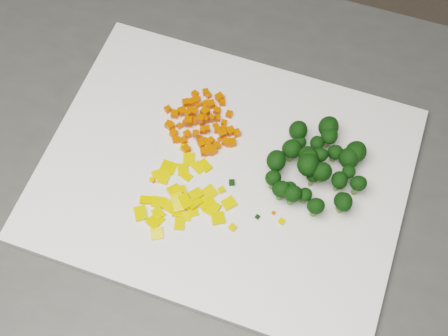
{
  "coord_description": "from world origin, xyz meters",
  "views": [
    {
      "loc": [
        0.37,
        -0.14,
        1.65
      ],
      "look_at": [
        0.35,
        0.24,
        0.92
      ],
      "focal_mm": 50.0,
      "sensor_mm": 36.0,
      "label": 1
    }
  ],
  "objects_px": {
    "cutting_board": "(224,174)",
    "broccoli_pile": "(315,163)",
    "carrot_pile": "(202,119)",
    "pepper_pile": "(183,194)",
    "counter_block": "(200,287)"
  },
  "relations": [
    {
      "from": "pepper_pile",
      "to": "carrot_pile",
      "type": "bearing_deg",
      "value": 81.28
    },
    {
      "from": "cutting_board",
      "to": "counter_block",
      "type": "bearing_deg",
      "value": -153.47
    },
    {
      "from": "pepper_pile",
      "to": "broccoli_pile",
      "type": "height_order",
      "value": "broccoli_pile"
    },
    {
      "from": "broccoli_pile",
      "to": "counter_block",
      "type": "bearing_deg",
      "value": -170.76
    },
    {
      "from": "counter_block",
      "to": "pepper_pile",
      "type": "height_order",
      "value": "pepper_pile"
    },
    {
      "from": "cutting_board",
      "to": "carrot_pile",
      "type": "relative_size",
      "value": 4.5
    },
    {
      "from": "counter_block",
      "to": "pepper_pile",
      "type": "bearing_deg",
      "value": -103.17
    },
    {
      "from": "counter_block",
      "to": "carrot_pile",
      "type": "relative_size",
      "value": 10.53
    },
    {
      "from": "cutting_board",
      "to": "broccoli_pile",
      "type": "xyz_separation_m",
      "value": [
        0.12,
        0.0,
        0.04
      ]
    },
    {
      "from": "cutting_board",
      "to": "pepper_pile",
      "type": "bearing_deg",
      "value": -141.84
    },
    {
      "from": "carrot_pile",
      "to": "pepper_pile",
      "type": "xyz_separation_m",
      "value": [
        -0.02,
        -0.11,
        -0.01
      ]
    },
    {
      "from": "cutting_board",
      "to": "carrot_pile",
      "type": "distance_m",
      "value": 0.08
    },
    {
      "from": "counter_block",
      "to": "broccoli_pile",
      "type": "bearing_deg",
      "value": 9.24
    },
    {
      "from": "cutting_board",
      "to": "carrot_pile",
      "type": "xyz_separation_m",
      "value": [
        -0.03,
        0.07,
        0.02
      ]
    },
    {
      "from": "carrot_pile",
      "to": "broccoli_pile",
      "type": "distance_m",
      "value": 0.17
    }
  ]
}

